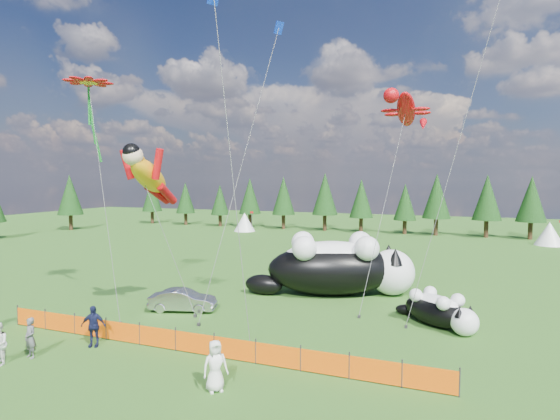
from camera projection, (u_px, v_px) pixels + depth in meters
name	position (u px, v px, depth m)	size (l,w,h in m)	color
ground	(226.00, 332.00, 22.38)	(160.00, 160.00, 0.00)	#0E3609
safety_fence	(195.00, 343.00, 19.55)	(22.06, 0.06, 1.10)	#262626
tree_line	(370.00, 206.00, 64.06)	(90.00, 4.00, 8.00)	black
festival_tents	(450.00, 230.00, 55.68)	(50.00, 3.20, 2.80)	white
cat_large	(339.00, 266.00, 29.56)	(11.18, 6.79, 4.18)	black
cat_small	(439.00, 310.00, 23.20)	(4.36, 3.87, 1.88)	black
car	(183.00, 300.00, 25.96)	(1.37, 3.93, 1.30)	#B0B1B5
spectator_a	(30.00, 338.00, 19.10)	(0.65, 0.43, 1.78)	#535257
spectator_c	(93.00, 326.00, 20.42)	(1.14, 0.58, 1.94)	#141939
spectator_e	(215.00, 366.00, 16.10)	(0.93, 0.61, 1.91)	white
superhero_kite	(149.00, 176.00, 24.24)	(4.68, 4.89, 10.06)	orange
gecko_kite	(406.00, 110.00, 29.55)	(3.60, 10.25, 14.62)	#BC090F
flower_kite	(89.00, 85.00, 25.99)	(5.46, 3.84, 14.20)	#BC090F
diamond_kite_a	(276.00, 40.00, 28.07)	(2.23, 7.94, 19.07)	#0D32CF
diamond_kite_c	(216.00, 17.00, 19.17)	(2.14, 0.97, 16.56)	#0D32CF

